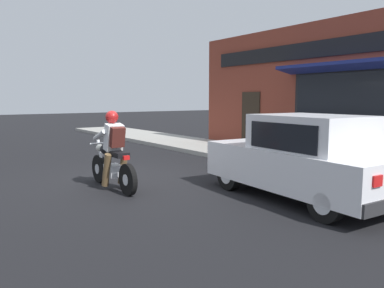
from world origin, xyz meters
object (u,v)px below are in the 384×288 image
(motorcycle_with_rider, at_px, (113,156))
(car_hatchback, at_px, (302,158))
(trash_bin, at_px, (272,136))
(traffic_cone, at_px, (349,160))

(motorcycle_with_rider, bearing_deg, car_hatchback, -48.19)
(motorcycle_with_rider, relative_size, trash_bin, 2.06)
(motorcycle_with_rider, distance_m, traffic_cone, 5.42)
(trash_bin, bearing_deg, traffic_cone, -109.69)
(motorcycle_with_rider, height_order, car_hatchback, motorcycle_with_rider)
(car_hatchback, relative_size, trash_bin, 3.97)
(motorcycle_with_rider, height_order, traffic_cone, motorcycle_with_rider)
(car_hatchback, distance_m, traffic_cone, 2.49)
(car_hatchback, bearing_deg, traffic_cone, 12.37)
(trash_bin, bearing_deg, car_hatchback, -132.29)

